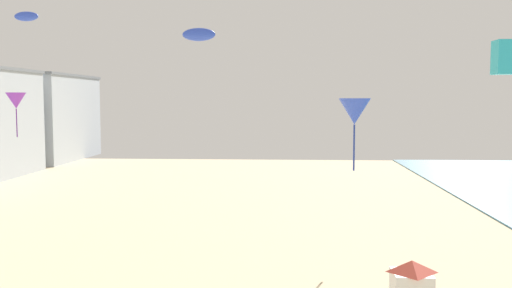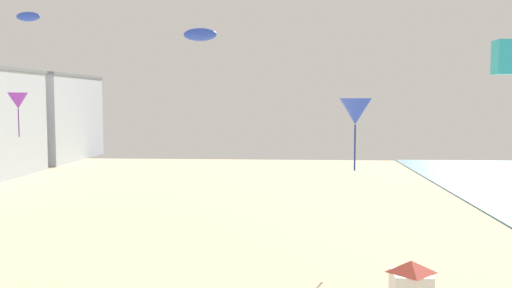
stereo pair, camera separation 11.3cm
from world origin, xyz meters
name	(u,v)px [view 1 (the left image)]	position (x,y,z in m)	size (l,w,h in m)	color
boardwalk_hotel_far	(33,117)	(-24.86, 58.60, 5.12)	(11.54, 15.24, 10.24)	#ADB7C1
lifeguard_stand	(411,284)	(9.55, 9.68, 1.84)	(1.10, 1.10, 2.55)	white
kite_blue_parafoil	(199,35)	(0.67, 26.06, 11.03)	(1.94, 0.54, 0.76)	blue
kite_blue_parafoil_2	(26,16)	(-10.73, 28.31, 12.51)	(1.56, 0.43, 0.61)	blue
kite_blue_delta	(355,112)	(9.15, 20.91, 6.65)	(1.57, 1.57, 3.56)	blue
kite_cyan_box	(505,57)	(12.87, 11.97, 8.59)	(0.69, 0.69, 1.09)	#2DB7CC
kite_purple_delta	(16,101)	(-12.26, 29.61, 7.17)	(1.31, 1.31, 2.98)	purple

